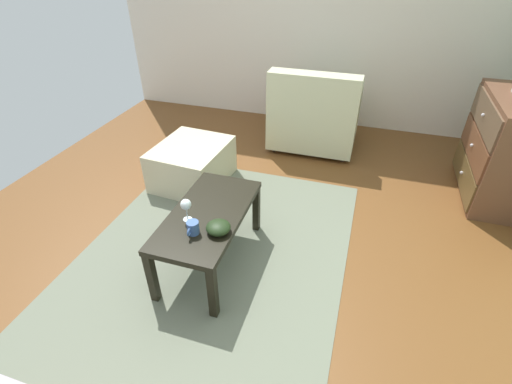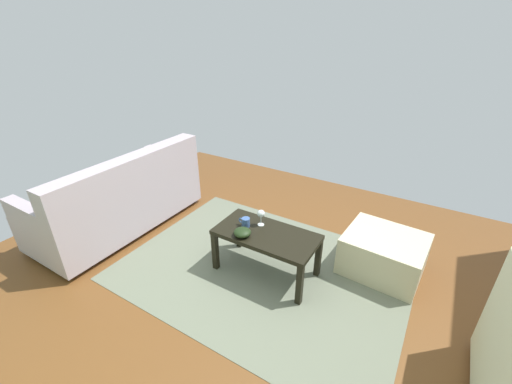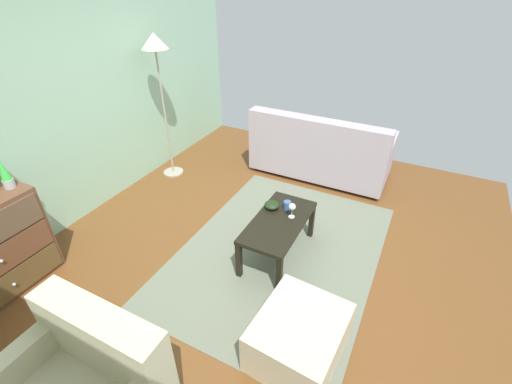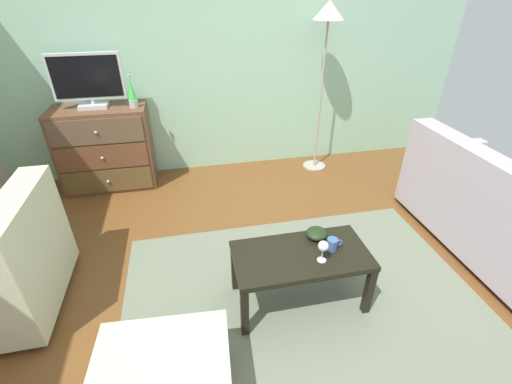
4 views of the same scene
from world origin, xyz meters
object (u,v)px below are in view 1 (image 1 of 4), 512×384
dresser (503,149)px  bowl_decorative (218,227)px  wine_glass (186,205)px  mug (193,228)px  coffee_table (208,219)px  armchair (315,116)px  ottoman (192,164)px

dresser → bowl_decorative: bearing=-48.1°
wine_glass → mug: bearing=39.8°
coffee_table → wine_glass: bearing=-39.5°
wine_glass → armchair: (-2.13, 0.46, -0.20)m
mug → ottoman: 1.32m
coffee_table → armchair: 2.05m
dresser → wine_glass: 2.73m
coffee_table → mug: bearing=0.7°
dresser → coffee_table: bearing=-52.9°
bowl_decorative → ottoman: bowl_decorative is taller
dresser → mug: 2.73m
mug → bowl_decorative: 0.16m
coffee_table → wine_glass: 0.23m
ottoman → armchair: bearing=138.8°
wine_glass → ottoman: size_ratio=0.22×
mug → armchair: (-2.24, 0.37, -0.12)m
wine_glass → ottoman: wine_glass is taller
wine_glass → armchair: 2.19m
coffee_table → dresser: bearing=127.1°
dresser → wine_glass: (1.67, -2.16, 0.10)m
bowl_decorative → armchair: (-2.18, 0.22, -0.12)m
coffee_table → ottoman: size_ratio=1.32×
coffee_table → wine_glass: wine_glass is taller
coffee_table → bowl_decorative: 0.24m
coffee_table → ottoman: (-0.93, -0.59, -0.19)m
bowl_decorative → mug: bearing=-67.5°
armchair → ottoman: size_ratio=1.29×
wine_glass → armchair: armchair is taller
ottoman → dresser: bearing=103.4°
dresser → mug: dresser is taller
mug → wine_glass: bearing=-140.2°
dresser → wine_glass: bearing=-52.3°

